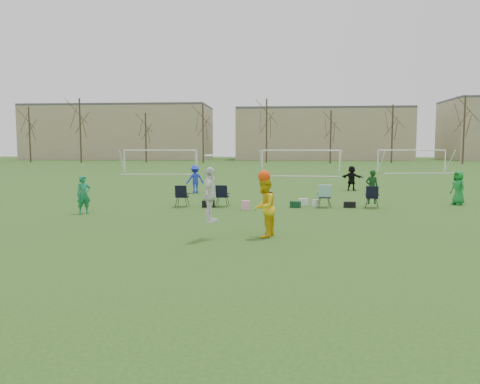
# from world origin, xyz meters

# --- Properties ---
(ground) EXTENTS (260.00, 260.00, 0.00)m
(ground) POSITION_xyz_m (0.00, 0.00, 0.00)
(ground) COLOR #284F18
(ground) RESTS_ON ground
(fielder_green_near) EXTENTS (0.66, 0.64, 1.52)m
(fielder_green_near) POSITION_xyz_m (-5.97, 5.24, 0.76)
(fielder_green_near) COLOR #167C4D
(fielder_green_near) RESTS_ON ground
(fielder_blue) EXTENTS (1.21, 1.04, 1.62)m
(fielder_blue) POSITION_xyz_m (-3.03, 14.08, 0.81)
(fielder_blue) COLOR #1C31D5
(fielder_blue) RESTS_ON ground
(fielder_green_far) EXTENTS (0.74, 0.89, 1.56)m
(fielder_green_far) POSITION_xyz_m (10.06, 9.48, 0.78)
(fielder_green_far) COLOR #167E2E
(fielder_green_far) RESTS_ON ground
(fielder_black) EXTENTS (1.45, 1.12, 1.53)m
(fielder_black) POSITION_xyz_m (6.33, 16.55, 0.76)
(fielder_black) COLOR black
(fielder_black) RESTS_ON ground
(center_contest) EXTENTS (2.19, 1.38, 2.43)m
(center_contest) POSITION_xyz_m (0.76, 0.74, 1.05)
(center_contest) COLOR white
(center_contest) RESTS_ON ground
(sideline_setup) EXTENTS (9.05, 2.02, 1.66)m
(sideline_setup) POSITION_xyz_m (2.30, 8.00, 0.51)
(sideline_setup) COLOR #0F3813
(sideline_setup) RESTS_ON ground
(goal_left) EXTENTS (7.39, 0.76, 2.46)m
(goal_left) POSITION_xyz_m (-10.00, 34.00, 1.92)
(goal_left) COLOR white
(goal_left) RESTS_ON ground
(goal_mid) EXTENTS (7.40, 0.63, 2.46)m
(goal_mid) POSITION_xyz_m (4.00, 32.00, 1.92)
(goal_mid) COLOR white
(goal_mid) RESTS_ON ground
(goal_right) EXTENTS (7.35, 1.14, 2.46)m
(goal_right) POSITION_xyz_m (16.00, 38.00, 1.92)
(goal_right) COLOR white
(goal_right) RESTS_ON ground
(tree_line) EXTENTS (110.28, 3.28, 11.40)m
(tree_line) POSITION_xyz_m (0.24, 69.85, 5.09)
(tree_line) COLOR #382B21
(tree_line) RESTS_ON ground
(building_row) EXTENTS (126.00, 16.00, 13.00)m
(building_row) POSITION_xyz_m (6.73, 96.00, 5.99)
(building_row) COLOR tan
(building_row) RESTS_ON ground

